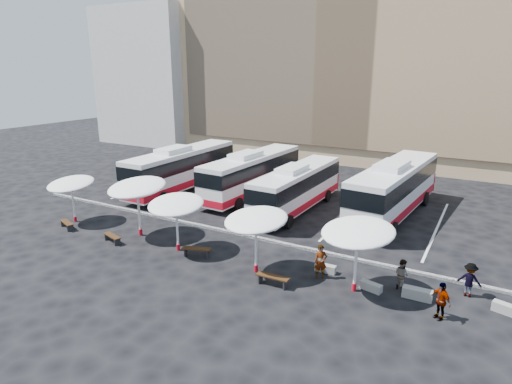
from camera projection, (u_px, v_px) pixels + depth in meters
The scene contains 26 objects.
ground at pixel (219, 234), 27.36m from camera, with size 120.00×120.00×0.00m, color black.
sandstone_building at pixel (369, 46), 50.45m from camera, with size 42.00×18.25×29.60m.
apartment_block at pixel (166, 76), 61.45m from camera, with size 14.00×14.00×18.00m, color beige.
curb_divider at pixel (224, 231), 27.76m from camera, with size 34.00×0.25×0.15m, color black.
bay_lines at pixel (276, 201), 34.04m from camera, with size 24.15×12.00×0.01m.
bus_0 at pixel (182, 167), 36.76m from camera, with size 2.90×12.30×3.90m.
bus_1 at pixel (253, 173), 35.23m from camera, with size 3.16×12.00×3.78m.
bus_2 at pixel (297, 187), 31.49m from camera, with size 2.77×11.18×3.54m.
bus_3 at pixel (395, 187), 30.31m from camera, with size 3.85×13.07×4.09m.
sunshade_0 at pixel (71, 184), 28.84m from camera, with size 3.27×3.31×3.19m.
sunshade_1 at pixel (137, 187), 26.33m from camera, with size 3.90×3.94×3.72m.
sunshade_2 at pixel (176, 204), 24.19m from camera, with size 3.88×3.91×3.30m.
sunshade_3 at pixel (256, 220), 21.55m from camera, with size 4.10×4.13×3.38m.
sunshade_4 at pixel (358, 232), 19.62m from camera, with size 4.38×4.41×3.53m.
wood_bench_0 at pixel (67, 223), 28.22m from camera, with size 1.57×0.90×0.47m.
wood_bench_1 at pixel (112, 237), 25.99m from camera, with size 1.56×0.78×0.46m.
wood_bench_2 at pixel (197, 250), 24.05m from camera, with size 1.71×0.93×0.51m.
wood_bench_3 at pixel (273, 278), 20.84m from camera, with size 1.69×0.52×0.51m.
conc_bench_0 at pixel (325, 268), 22.27m from camera, with size 1.09×0.36×0.41m, color gray.
conc_bench_1 at pixel (371, 287), 20.42m from camera, with size 1.07×0.36×0.40m, color gray.
conc_bench_2 at pixel (417, 294), 19.69m from camera, with size 1.32×0.44×0.50m, color gray.
conc_bench_3 at pixel (507, 309), 18.49m from camera, with size 1.16×0.39×0.43m, color gray.
passenger_0 at pixel (321, 262), 21.47m from camera, with size 0.65×0.42×1.77m, color black.
passenger_1 at pixel (402, 275), 20.38m from camera, with size 0.75×0.58×1.54m, color black.
passenger_2 at pixel (441, 301), 17.98m from camera, with size 0.99×0.41×1.69m, color black.
passenger_3 at pixel (470, 280), 19.77m from camera, with size 1.07×0.61×1.65m, color black.
Camera 1 is at (14.58, -21.05, 10.28)m, focal length 30.00 mm.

